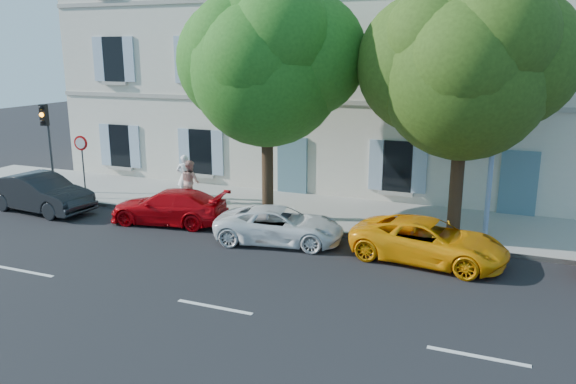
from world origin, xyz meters
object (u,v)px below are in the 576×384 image
at_px(car_white_coupe, 280,225).
at_px(tree_left, 267,70).
at_px(tree_right, 465,75).
at_px(car_yellow_supercar, 429,241).
at_px(car_red_coupe, 169,207).
at_px(car_dark_sedan, 40,193).
at_px(pedestrian_a, 185,177).
at_px(pedestrian_b, 190,181).
at_px(street_lamp, 497,101).
at_px(road_sign, 82,153).
at_px(traffic_light, 46,129).

height_order(car_white_coupe, tree_left, tree_left).
bearing_deg(tree_right, car_yellow_supercar, -102.74).
height_order(car_red_coupe, tree_left, tree_left).
xyz_separation_m(car_dark_sedan, pedestrian_a, (4.38, 3.23, 0.33)).
relative_size(tree_right, pedestrian_b, 4.76).
relative_size(car_white_coupe, tree_left, 0.51).
distance_m(car_dark_sedan, tree_right, 15.79).
relative_size(car_yellow_supercar, tree_right, 0.56).
distance_m(car_white_coupe, pedestrian_a, 6.31).
distance_m(car_red_coupe, tree_left, 5.89).
xyz_separation_m(street_lamp, pedestrian_b, (-11.08, 0.87, -3.56)).
bearing_deg(road_sign, car_dark_sedan, -107.72).
bearing_deg(car_dark_sedan, tree_right, -76.06).
bearing_deg(pedestrian_a, car_yellow_supercar, 136.75).
bearing_deg(car_white_coupe, tree_right, -76.86).
relative_size(road_sign, street_lamp, 0.33).
bearing_deg(car_white_coupe, pedestrian_a, 50.28).
bearing_deg(car_red_coupe, pedestrian_a, -167.90).
bearing_deg(pedestrian_b, traffic_light, 33.88).
bearing_deg(pedestrian_a, road_sign, -5.25).
height_order(traffic_light, pedestrian_a, traffic_light).
distance_m(car_yellow_supercar, pedestrian_b, 10.00).
relative_size(car_white_coupe, car_yellow_supercar, 0.92).
relative_size(car_dark_sedan, pedestrian_b, 2.62).
bearing_deg(pedestrian_b, tree_right, -157.14).
height_order(tree_right, street_lamp, tree_right).
distance_m(street_lamp, pedestrian_b, 11.67).
height_order(street_lamp, pedestrian_a, street_lamp).
height_order(car_red_coupe, pedestrian_a, pedestrian_a).
relative_size(car_yellow_supercar, pedestrian_b, 2.67).
bearing_deg(car_dark_sedan, pedestrian_b, -54.18).
xyz_separation_m(car_red_coupe, tree_left, (3.19, 1.45, 4.73)).
bearing_deg(traffic_light, tree_right, 0.82).
bearing_deg(car_red_coupe, car_dark_sedan, -92.76).
bearing_deg(car_dark_sedan, car_red_coupe, -79.05).
xyz_separation_m(car_white_coupe, road_sign, (-9.27, 1.67, 1.42)).
relative_size(car_yellow_supercar, pedestrian_a, 2.47).
bearing_deg(road_sign, street_lamp, 0.81).
distance_m(car_yellow_supercar, street_lamp, 4.57).
xyz_separation_m(car_red_coupe, street_lamp, (10.54, 1.45, 3.94)).
bearing_deg(car_yellow_supercar, tree_left, 80.17).
distance_m(traffic_light, street_lamp, 17.43).
height_order(road_sign, pedestrian_b, road_sign).
xyz_separation_m(traffic_light, pedestrian_b, (6.27, 0.84, -1.85)).
distance_m(car_white_coupe, pedestrian_b, 5.70).
height_order(traffic_light, street_lamp, street_lamp).
distance_m(traffic_light, pedestrian_b, 6.59).
height_order(car_dark_sedan, street_lamp, street_lamp).
bearing_deg(road_sign, car_red_coupe, -14.36).
relative_size(car_yellow_supercar, street_lamp, 0.57).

